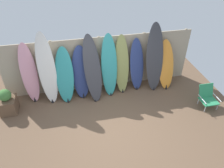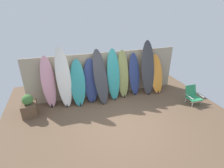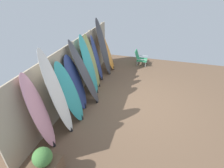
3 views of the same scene
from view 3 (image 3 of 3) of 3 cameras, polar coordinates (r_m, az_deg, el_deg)
The scene contains 14 objects.
ground at distance 5.60m, azimuth 7.83°, elevation -6.19°, with size 7.68×7.68×0.00m, color brown.
fence_back at distance 5.66m, azimuth -11.99°, elevation 4.55°, with size 6.08×0.11×1.80m.
surfboard_pink_0 at distance 3.99m, azimuth -22.48°, elevation -9.09°, with size 0.51×0.44×1.89m.
surfboard_white_1 at distance 4.18m, azimuth -17.43°, elevation -3.35°, with size 0.57×0.57×2.20m.
surfboard_teal_2 at distance 4.64m, azimuth -13.58°, elevation -2.87°, with size 0.60×0.69×1.68m.
surfboard_navy_3 at distance 5.05m, azimuth -11.62°, elevation 0.08°, with size 0.60×0.57×1.66m.
surfboard_charcoal_4 at distance 5.19m, azimuth -8.89°, elevation 3.39°, with size 0.62×0.87×1.99m.
surfboard_teal_5 at distance 5.66m, azimuth -7.47°, elevation 5.86°, with size 0.53×0.58×1.98m.
surfboard_olive_6 at distance 6.05m, azimuth -6.38°, elevation 7.09°, with size 0.47×0.51×1.89m.
surfboard_navy_7 at distance 6.52m, azimuth -4.92°, elevation 8.20°, with size 0.52×0.47×1.73m.
surfboard_charcoal_8 at distance 6.91m, azimuth -2.81°, elevation 11.69°, with size 0.59×0.62×2.20m.
surfboard_orange_9 at distance 7.38m, azimuth -1.51°, elevation 10.50°, with size 0.55×0.65×1.60m.
beach_chair at distance 8.10m, azimuth 9.07°, elevation 8.50°, with size 0.50×0.55×0.65m.
planter_box at distance 3.81m, azimuth -20.93°, elevation -23.88°, with size 0.47×0.52×0.79m.
Camera 3 is at (-4.47, -0.48, 3.33)m, focal length 28.00 mm.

